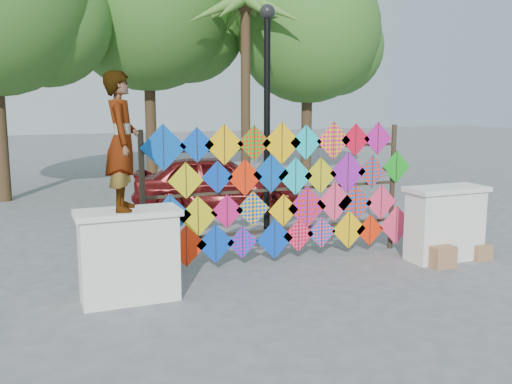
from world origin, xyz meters
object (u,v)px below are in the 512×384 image
(vendor_woman, at_px, (122,142))
(lamppost, at_px, (267,103))
(sedan, at_px, (217,182))
(kite_rack, at_px, (286,192))

(vendor_woman, relative_size, lamppost, 0.41)
(sedan, bearing_deg, vendor_woman, 169.07)
(sedan, relative_size, lamppost, 0.92)
(vendor_woman, xyz_separation_m, sedan, (3.22, 5.78, -1.50))
(kite_rack, xyz_separation_m, vendor_woman, (-2.85, -0.92, 0.98))
(kite_rack, distance_m, lamppost, 1.96)
(vendor_woman, relative_size, sedan, 0.45)
(lamppost, bearing_deg, sedan, 87.16)
(vendor_woman, distance_m, sedan, 6.79)
(vendor_woman, height_order, lamppost, lamppost)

